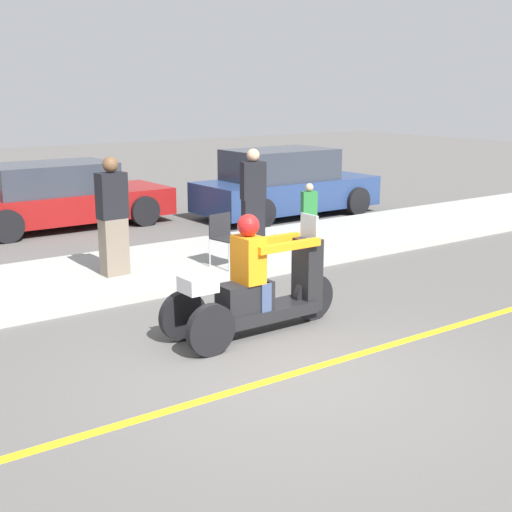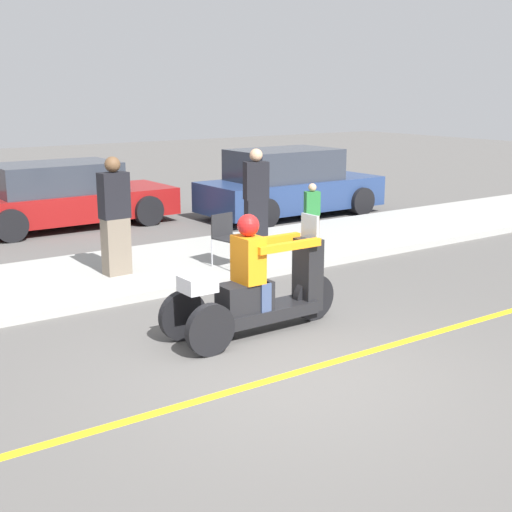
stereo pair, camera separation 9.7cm
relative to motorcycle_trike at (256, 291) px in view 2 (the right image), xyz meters
name	(u,v)px [view 2 (the right image)]	position (x,y,z in m)	size (l,w,h in m)	color
ground_plane	(292,374)	(-0.43, -1.24, -0.53)	(60.00, 60.00, 0.00)	#565451
lane_stripe	(323,365)	(0.00, -1.24, -0.52)	(24.00, 0.12, 0.01)	gold
sidewalk_strip	(108,275)	(-0.43, 3.36, -0.47)	(28.00, 2.80, 0.12)	#9E9E99
motorcycle_trike	(256,291)	(0.00, 0.00, 0.00)	(2.31, 0.71, 1.46)	black
spectator_mid_group	(115,218)	(-0.38, 3.11, 0.45)	(0.43, 0.27, 1.78)	#726656
spectator_by_tree	(312,215)	(3.37, 3.03, 0.13)	(0.30, 0.24, 1.11)	#726656
spectator_near_curb	(256,200)	(2.48, 3.50, 0.43)	(0.46, 0.35, 1.73)	black
folding_chair_curbside	(227,234)	(1.29, 2.61, 0.10)	(0.53, 0.53, 0.82)	#A5A8AD
parked_car_lot_right	(63,196)	(0.56, 7.79, 0.12)	(4.47, 1.95, 1.36)	maroon
parked_car_lot_left	(289,185)	(5.24, 6.11, 0.19)	(4.24, 1.96, 1.53)	navy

